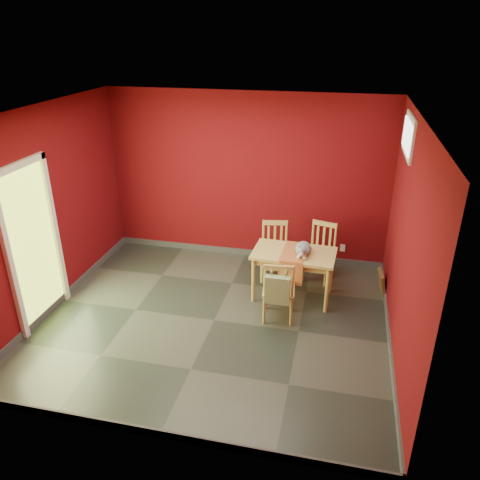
% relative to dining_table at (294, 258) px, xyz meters
% --- Properties ---
extents(ground, '(4.50, 4.50, 0.00)m').
position_rel_dining_table_xyz_m(ground, '(-0.93, -0.83, -0.62)').
color(ground, '#2D342D').
rests_on(ground, ground).
extents(room_shell, '(4.50, 4.50, 4.50)m').
position_rel_dining_table_xyz_m(room_shell, '(-0.93, -0.83, -0.57)').
color(room_shell, '#5D090E').
rests_on(room_shell, ground).
extents(doorway, '(0.06, 1.01, 2.13)m').
position_rel_dining_table_xyz_m(doorway, '(-3.16, -1.23, 0.50)').
color(doorway, '#B7D838').
rests_on(doorway, ground).
extents(window, '(0.05, 0.90, 0.50)m').
position_rel_dining_table_xyz_m(window, '(1.29, 0.17, 1.73)').
color(window, white).
rests_on(window, room_shell).
extents(outlet_plate, '(0.08, 0.02, 0.12)m').
position_rel_dining_table_xyz_m(outlet_plate, '(0.67, 1.15, -0.32)').
color(outlet_plate, silver).
rests_on(outlet_plate, room_shell).
extents(dining_table, '(1.17, 0.72, 0.71)m').
position_rel_dining_table_xyz_m(dining_table, '(0.00, 0.00, 0.00)').
color(dining_table, tan).
rests_on(dining_table, ground).
extents(table_runner, '(0.35, 0.68, 0.34)m').
position_rel_dining_table_xyz_m(table_runner, '(0.00, -0.11, 0.04)').
color(table_runner, '#B25D2E').
rests_on(table_runner, dining_table).
extents(chair_far_left, '(0.48, 0.48, 0.88)m').
position_rel_dining_table_xyz_m(chair_far_left, '(-0.35, 0.53, -0.17)').
color(chair_far_left, tan).
rests_on(chair_far_left, ground).
extents(chair_far_right, '(0.51, 0.51, 0.89)m').
position_rel_dining_table_xyz_m(chair_far_right, '(0.33, 0.65, -0.17)').
color(chair_far_right, tan).
rests_on(chair_far_right, ground).
extents(chair_near, '(0.45, 0.45, 0.88)m').
position_rel_dining_table_xyz_m(chair_near, '(-0.12, -0.61, -0.17)').
color(chair_near, tan).
rests_on(chair_near, ground).
extents(tote_bag, '(0.32, 0.19, 0.44)m').
position_rel_dining_table_xyz_m(tote_bag, '(-0.10, -0.82, -0.05)').
color(tote_bag, '#85A066').
rests_on(tote_bag, chair_near).
extents(cat, '(0.38, 0.49, 0.22)m').
position_rel_dining_table_xyz_m(cat, '(0.12, -0.01, 0.20)').
color(cat, slate).
rests_on(cat, table_runner).
extents(picture_frame, '(0.15, 0.35, 0.34)m').
position_rel_dining_table_xyz_m(picture_frame, '(1.26, 0.37, -0.45)').
color(picture_frame, brown).
rests_on(picture_frame, ground).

